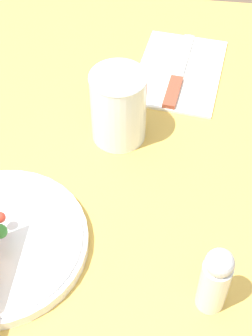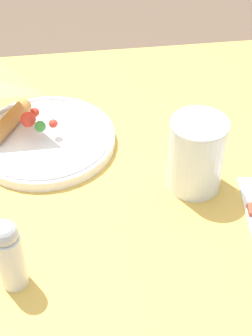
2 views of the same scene
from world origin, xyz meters
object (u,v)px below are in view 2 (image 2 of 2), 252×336
plate_pizza (44,136)px  milk_glass (196,156)px  dining_table (89,217)px  salt_shaker (9,254)px

plate_pizza → milk_glass: 0.24m
dining_table → salt_shaker: 0.29m
salt_shaker → dining_table: bearing=64.9°
plate_pizza → dining_table: bearing=-37.0°
plate_pizza → salt_shaker: bearing=-99.0°
milk_glass → salt_shaker: 0.28m
dining_table → milk_glass: (0.15, -0.07, 0.18)m
milk_glass → plate_pizza: bearing=150.0°
milk_glass → salt_shaker: bearing=-151.3°
salt_shaker → plate_pizza: bearing=81.0°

